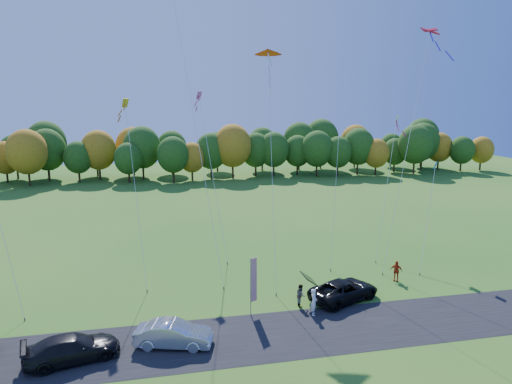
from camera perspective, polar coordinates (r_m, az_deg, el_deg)
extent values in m
plane|color=#256019|center=(33.09, 2.19, -14.01)|extent=(160.00, 160.00, 0.00)
cube|color=black|center=(29.64, 4.15, -17.20)|extent=(90.00, 6.00, 0.01)
imported|color=black|center=(34.25, 10.95, -11.94)|extent=(5.93, 4.35, 1.50)
imported|color=silver|center=(28.35, -10.27, -17.08)|extent=(4.76, 2.69, 1.49)
imported|color=black|center=(28.47, -22.01, -17.65)|extent=(5.44, 3.24, 1.48)
imported|color=white|center=(31.68, 7.24, -13.47)|extent=(0.62, 0.77, 1.83)
imported|color=gray|center=(32.91, 5.60, -12.71)|extent=(0.65, 0.81, 1.57)
imported|color=red|center=(38.59, 17.11, -9.41)|extent=(1.02, 0.92, 1.66)
cylinder|color=#999999|center=(30.97, -0.68, -11.73)|extent=(0.06, 0.06, 4.05)
cube|color=red|center=(30.95, -0.30, -10.93)|extent=(0.47, 0.24, 3.04)
cube|color=navy|center=(30.57, -0.31, -8.96)|extent=(0.47, 0.23, 0.79)
cylinder|color=#4C3F33|center=(35.74, -4.07, -11.87)|extent=(0.08, 0.08, 0.20)
cylinder|color=#4C3F33|center=(39.68, 9.29, -9.59)|extent=(0.08, 0.08, 0.20)
cylinder|color=#4C3F33|center=(34.62, 2.53, -12.65)|extent=(0.08, 0.08, 0.20)
cone|color=red|center=(41.46, 1.50, 17.14)|extent=(2.45, 1.87, 2.68)
cylinder|color=#4C3F33|center=(39.75, 15.55, -9.83)|extent=(0.08, 0.08, 0.20)
cube|color=red|center=(45.75, 20.93, 18.27)|extent=(3.61, 1.24, 1.35)
cylinder|color=#4C3F33|center=(36.06, -13.46, -11.95)|extent=(0.08, 0.08, 0.20)
cube|color=gold|center=(39.03, -16.03, 10.65)|extent=(1.21, 1.21, 1.44)
cylinder|color=#4C3F33|center=(34.53, -26.95, -13.99)|extent=(0.08, 0.08, 0.20)
cylinder|color=#4C3F33|center=(42.39, 14.74, -8.45)|extent=(0.08, 0.08, 0.20)
cube|color=white|center=(48.45, 17.18, 8.71)|extent=(1.25, 1.25, 1.49)
cylinder|color=#4C3F33|center=(40.80, -3.60, -8.87)|extent=(0.08, 0.08, 0.20)
cube|color=#DF4AAD|center=(44.28, -7.13, 11.90)|extent=(1.27, 1.27, 1.50)
cylinder|color=#4C3F33|center=(40.64, 19.78, -9.62)|extent=(0.08, 0.08, 0.20)
cube|color=#0C4EB0|center=(43.80, 21.52, 3.12)|extent=(1.10, 1.10, 1.31)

